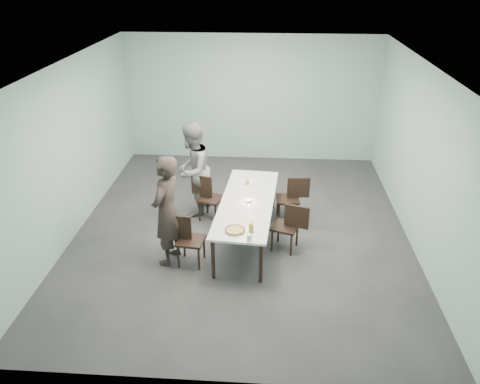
# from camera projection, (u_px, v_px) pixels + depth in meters

# --- Properties ---
(ground) EXTENTS (7.00, 7.00, 0.00)m
(ground) POSITION_uv_depth(u_px,v_px,m) (242.00, 229.00, 8.67)
(ground) COLOR #333335
(ground) RESTS_ON ground
(room_shell) EXTENTS (6.02, 7.02, 3.01)m
(room_shell) POSITION_uv_depth(u_px,v_px,m) (242.00, 125.00, 7.77)
(room_shell) COLOR #99C1BF
(room_shell) RESTS_ON ground
(table) EXTENTS (1.09, 2.66, 0.75)m
(table) POSITION_uv_depth(u_px,v_px,m) (247.00, 204.00, 8.08)
(table) COLOR white
(table) RESTS_ON ground
(chair_near_left) EXTENTS (0.63, 0.46, 0.87)m
(chair_near_left) POSITION_uv_depth(u_px,v_px,m) (186.00, 236.00, 7.51)
(chair_near_left) COLOR black
(chair_near_left) RESTS_ON ground
(chair_far_left) EXTENTS (0.65, 0.53, 0.87)m
(chair_far_left) POSITION_uv_depth(u_px,v_px,m) (207.00, 195.00, 8.83)
(chair_far_left) COLOR black
(chair_far_left) RESTS_ON ground
(chair_near_right) EXTENTS (0.65, 0.53, 0.87)m
(chair_near_right) POSITION_uv_depth(u_px,v_px,m) (290.00, 224.00, 7.85)
(chair_near_right) COLOR black
(chair_near_right) RESTS_ON ground
(chair_far_right) EXTENTS (0.62, 0.45, 0.87)m
(chair_far_right) POSITION_uv_depth(u_px,v_px,m) (292.00, 196.00, 8.79)
(chair_far_right) COLOR black
(chair_far_right) RESTS_ON ground
(diner_near) EXTENTS (0.60, 0.77, 1.86)m
(diner_near) POSITION_uv_depth(u_px,v_px,m) (167.00, 211.00, 7.38)
(diner_near) COLOR black
(diner_near) RESTS_ON ground
(diner_far) EXTENTS (0.87, 1.01, 1.81)m
(diner_far) POSITION_uv_depth(u_px,v_px,m) (193.00, 170.00, 8.86)
(diner_far) COLOR gray
(diner_far) RESTS_ON ground
(pizza) EXTENTS (0.34, 0.34, 0.04)m
(pizza) POSITION_uv_depth(u_px,v_px,m) (235.00, 230.00, 7.17)
(pizza) COLOR white
(pizza) RESTS_ON table
(side_plate) EXTENTS (0.18, 0.18, 0.01)m
(side_plate) POSITION_uv_depth(u_px,v_px,m) (252.00, 218.00, 7.53)
(side_plate) COLOR white
(side_plate) RESTS_ON table
(beer_glass) EXTENTS (0.08, 0.08, 0.15)m
(beer_glass) POSITION_uv_depth(u_px,v_px,m) (251.00, 228.00, 7.12)
(beer_glass) COLOR #BA8E28
(beer_glass) RESTS_ON table
(water_tumbler) EXTENTS (0.08, 0.08, 0.09)m
(water_tumbler) POSITION_uv_depth(u_px,v_px,m) (249.00, 237.00, 6.94)
(water_tumbler) COLOR silver
(water_tumbler) RESTS_ON table
(tealight) EXTENTS (0.06, 0.06, 0.05)m
(tealight) POSITION_uv_depth(u_px,v_px,m) (249.00, 201.00, 8.02)
(tealight) COLOR silver
(tealight) RESTS_ON table
(amber_tumbler) EXTENTS (0.07, 0.07, 0.08)m
(amber_tumbler) POSITION_uv_depth(u_px,v_px,m) (247.00, 182.00, 8.64)
(amber_tumbler) COLOR #BA8E28
(amber_tumbler) RESTS_ON table
(menu) EXTENTS (0.32, 0.24, 0.01)m
(menu) POSITION_uv_depth(u_px,v_px,m) (246.00, 181.00, 8.77)
(menu) COLOR silver
(menu) RESTS_ON table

